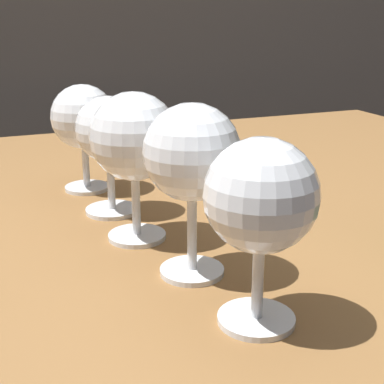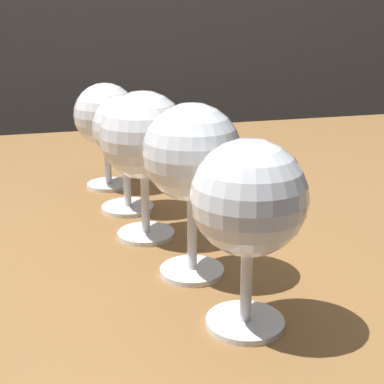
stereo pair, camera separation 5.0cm
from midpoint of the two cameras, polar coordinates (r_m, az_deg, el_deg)
name	(u,v)px [view 1 (the left image)]	position (r m, az deg, el deg)	size (l,w,h in m)	color
dining_table	(187,263)	(0.79, -2.37, -7.23)	(1.21, 0.87, 0.78)	brown
wine_glass_rose	(261,199)	(0.41, 3.53, -0.79)	(0.09, 0.09, 0.15)	white
wine_glass_port	(192,157)	(0.49, -2.92, 3.49)	(0.09, 0.09, 0.16)	white
wine_glass_cabernet	(134,139)	(0.57, -8.34, 5.23)	(0.09, 0.09, 0.15)	white
wine_glass_pinot	(109,133)	(0.66, -10.54, 5.88)	(0.08, 0.08, 0.14)	white
wine_glass_merlot	(83,118)	(0.75, -12.78, 7.25)	(0.08, 0.08, 0.14)	white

